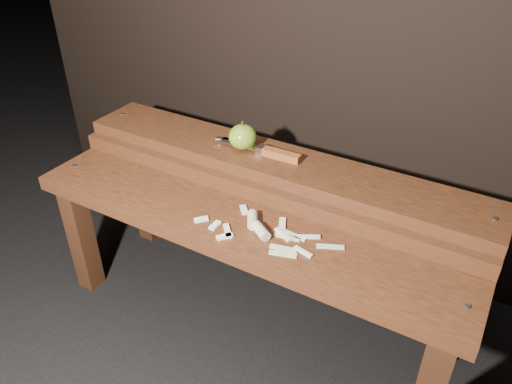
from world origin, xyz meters
The scene contains 6 objects.
ground centered at (0.00, 0.00, 0.00)m, with size 60.00×60.00×0.00m, color black.
bench_front_tier centered at (0.00, -0.06, 0.35)m, with size 1.20×0.20×0.42m.
bench_rear_tier centered at (0.00, 0.17, 0.41)m, with size 1.20×0.21×0.50m.
apple centered at (-0.11, 0.17, 0.54)m, with size 0.08×0.08×0.08m.
knife centered at (-0.02, 0.17, 0.51)m, with size 0.27×0.03×0.02m.
apple_scraps centered at (0.08, -0.05, 0.43)m, with size 0.37×0.16×0.03m.
Camera 1 is at (0.55, -0.88, 1.17)m, focal length 35.00 mm.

